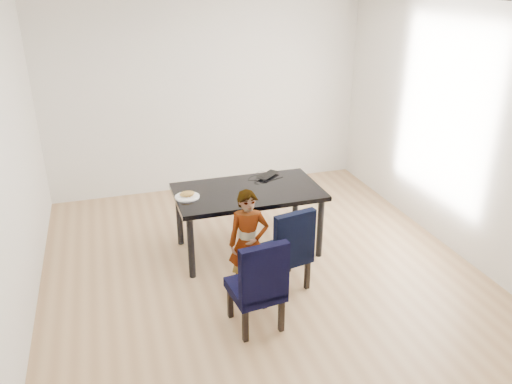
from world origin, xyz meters
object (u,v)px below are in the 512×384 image
object	(u,v)px
chair_right	(284,246)
laptop	(265,174)
dining_table	(248,220)
child	(249,243)
plate	(187,197)
chair_left	(255,281)

from	to	relation	value
chair_right	laptop	world-z (taller)	chair_right
dining_table	child	world-z (taller)	child
laptop	chair_right	bearing A→B (deg)	40.94
chair_right	laptop	size ratio (longest dim) A/B	2.80
laptop	plate	bearing A→B (deg)	-21.04
chair_right	laptop	xyz separation A→B (m)	(0.17, 1.13, 0.32)
plate	dining_table	bearing A→B (deg)	-0.06
chair_right	dining_table	bearing A→B (deg)	89.59
chair_left	plate	size ratio (longest dim) A/B	3.45
dining_table	chair_left	bearing A→B (deg)	-103.78
chair_right	child	world-z (taller)	child
dining_table	plate	size ratio (longest dim) A/B	6.11
chair_left	plate	distance (m)	1.38
chair_left	chair_right	bearing A→B (deg)	42.02
child	plate	xyz separation A→B (m)	(-0.45, 0.77, 0.22)
dining_table	child	distance (m)	0.81
dining_table	laptop	bearing A→B (deg)	48.26
dining_table	chair_right	xyz separation A→B (m)	(0.14, -0.78, 0.07)
laptop	chair_left	bearing A→B (deg)	28.47
chair_right	laptop	bearing A→B (deg)	70.66
dining_table	chair_left	distance (m)	1.34
chair_left	chair_right	distance (m)	0.69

